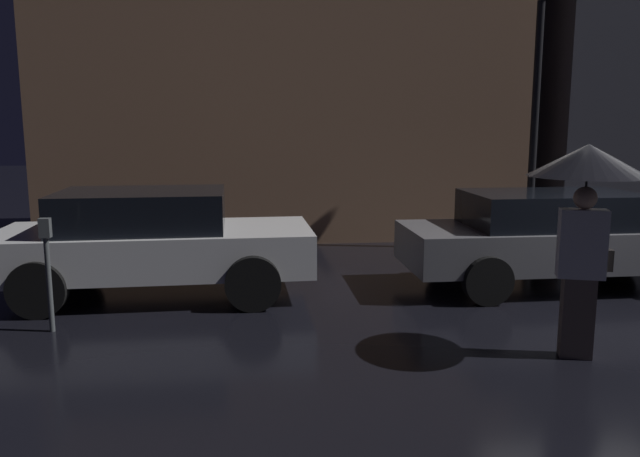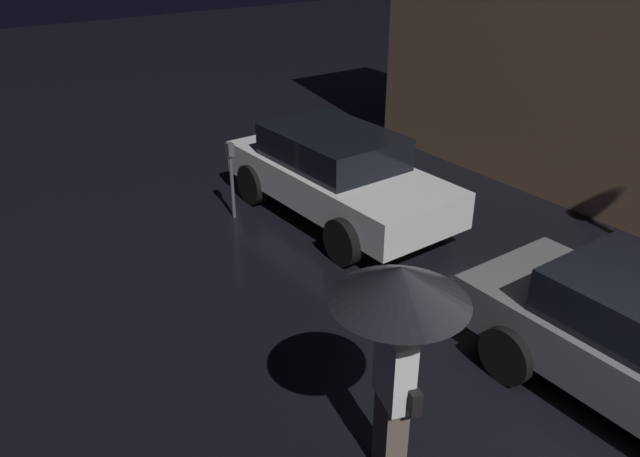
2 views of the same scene
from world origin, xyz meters
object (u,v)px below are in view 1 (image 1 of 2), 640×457
(parked_car_white, at_px, (153,240))
(parking_meter, at_px, (48,262))
(parked_car_grey, at_px, (558,237))
(pedestrian_with_umbrella, at_px, (586,188))
(street_lamp_near, at_px, (537,79))

(parked_car_white, distance_m, parking_meter, 1.74)
(parked_car_grey, relative_size, pedestrian_with_umbrella, 2.10)
(parking_meter, bearing_deg, parked_car_white, 56.85)
(parked_car_white, xyz_separation_m, pedestrian_with_umbrella, (4.65, -2.87, 0.97))
(parking_meter, relative_size, street_lamp_near, 0.27)
(parked_car_white, height_order, street_lamp_near, street_lamp_near)
(pedestrian_with_umbrella, bearing_deg, parked_car_white, 166.63)
(parked_car_white, height_order, parked_car_grey, parked_car_white)
(pedestrian_with_umbrella, bearing_deg, street_lamp_near, 88.29)
(parking_meter, xyz_separation_m, street_lamp_near, (7.57, 3.97, 2.37))
(parking_meter, height_order, street_lamp_near, street_lamp_near)
(parking_meter, bearing_deg, street_lamp_near, 27.68)
(street_lamp_near, bearing_deg, parking_meter, -152.32)
(parked_car_white, relative_size, pedestrian_with_umbrella, 1.97)
(parking_meter, bearing_deg, parked_car_grey, 10.88)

